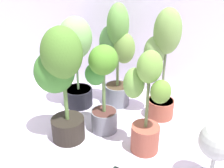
% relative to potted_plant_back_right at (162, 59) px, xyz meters
% --- Properties ---
extents(ground_plane, '(8.00, 8.00, 0.00)m').
position_rel_potted_plant_back_right_xyz_m(ground_plane, '(-0.34, -0.39, -0.50)').
color(ground_plane, silver).
rests_on(ground_plane, ground).
extents(potted_plant_back_right, '(0.28, 0.22, 0.88)m').
position_rel_potted_plant_back_right_xyz_m(potted_plant_back_right, '(0.00, 0.00, 0.00)').
color(potted_plant_back_right, '#974B38').
rests_on(potted_plant_back_right, ground).
extents(potted_plant_back_center, '(0.33, 0.23, 0.88)m').
position_rel_potted_plant_back_right_xyz_m(potted_plant_back_center, '(-0.37, 0.12, -0.02)').
color(potted_plant_back_center, slate).
rests_on(potted_plant_back_center, ground).
extents(potted_plant_front_right, '(0.34, 0.22, 0.71)m').
position_rel_potted_plant_back_right_xyz_m(potted_plant_front_right, '(-0.06, -0.45, -0.14)').
color(potted_plant_front_right, '#954A39').
rests_on(potted_plant_front_right, ground).
extents(potted_plant_back_left, '(0.42, 0.38, 0.78)m').
position_rel_potted_plant_back_right_xyz_m(potted_plant_back_left, '(-0.72, 0.03, -0.04)').
color(potted_plant_back_left, black).
rests_on(potted_plant_back_left, ground).
extents(potted_plant_center, '(0.31, 0.28, 0.67)m').
position_rel_potted_plant_back_right_xyz_m(potted_plant_center, '(-0.39, -0.29, -0.13)').
color(potted_plant_center, slate).
rests_on(potted_plant_center, ground).
extents(potted_plant_front_left, '(0.40, 0.35, 0.82)m').
position_rel_potted_plant_back_right_xyz_m(potted_plant_front_left, '(-0.63, -0.44, -0.00)').
color(potted_plant_front_left, black).
rests_on(potted_plant_front_left, ground).
extents(floor_fan, '(0.22, 0.22, 0.40)m').
position_rel_potted_plant_back_right_xyz_m(floor_fan, '(0.35, -0.66, -0.23)').
color(floor_fan, '#262428').
rests_on(floor_fan, ground).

